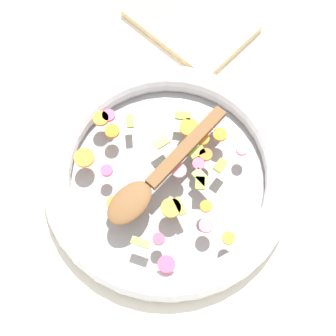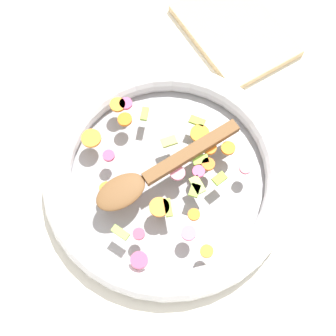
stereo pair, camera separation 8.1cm
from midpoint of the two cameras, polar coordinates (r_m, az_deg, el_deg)
The scene contains 5 objects.
ground_plane at distance 0.86m, azimuth -2.69°, elevation -1.60°, with size 4.00×4.00×0.00m, color silver.
skillet at distance 0.84m, azimuth -2.75°, elevation -1.07°, with size 0.45×0.45×0.05m.
chopped_vegetables at distance 0.81m, azimuth -3.39°, elevation -0.69°, with size 0.34×0.27×0.01m.
wooden_spoon at distance 0.79m, azimuth -4.30°, elevation -1.45°, with size 0.06×0.28×0.01m.
cutting_board at distance 1.03m, azimuth 0.47°, elevation 17.31°, with size 0.24×0.17×0.02m.
Camera 1 is at (-0.21, 0.22, 0.80)m, focal length 50.00 mm.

